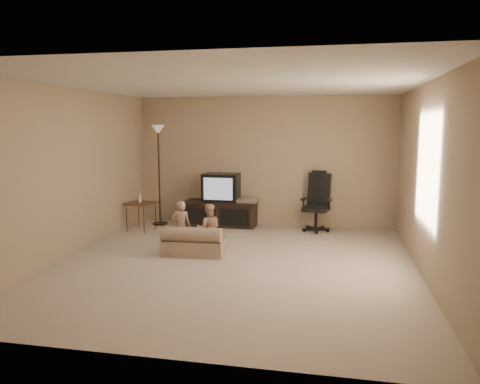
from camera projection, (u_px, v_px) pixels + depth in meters
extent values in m
plane|color=beige|center=(234.00, 264.00, 6.58)|extent=(5.50, 5.50, 0.00)
plane|color=silver|center=(234.00, 83.00, 6.23)|extent=(5.50, 5.50, 0.00)
plane|color=tan|center=(264.00, 161.00, 9.07)|extent=(5.00, 0.00, 5.00)
plane|color=tan|center=(161.00, 212.00, 3.74)|extent=(5.00, 0.00, 5.00)
plane|color=tan|center=(69.00, 173.00, 6.90)|extent=(0.00, 5.50, 5.50)
plane|color=tan|center=(427.00, 180.00, 5.91)|extent=(0.00, 5.50, 5.50)
cube|color=black|center=(221.00, 215.00, 9.12)|extent=(1.37, 0.49, 0.44)
cube|color=black|center=(221.00, 202.00, 9.09)|extent=(1.40, 0.53, 0.04)
cube|color=black|center=(202.00, 216.00, 8.95)|extent=(0.56, 0.02, 0.33)
cube|color=black|center=(234.00, 217.00, 8.82)|extent=(0.56, 0.02, 0.33)
cube|color=black|center=(221.00, 187.00, 9.07)|extent=(0.68, 0.49, 0.54)
cube|color=silver|center=(218.00, 189.00, 8.83)|extent=(0.56, 0.01, 0.42)
cube|color=silver|center=(248.00, 201.00, 8.93)|extent=(0.39, 0.27, 0.06)
cylinder|color=black|center=(316.00, 220.00, 8.62)|extent=(0.06, 0.06, 0.35)
cube|color=black|center=(316.00, 209.00, 8.60)|extent=(0.52, 0.52, 0.08)
cube|color=black|center=(319.00, 190.00, 8.74)|extent=(0.45, 0.24, 0.62)
cube|color=black|center=(320.00, 174.00, 8.70)|extent=(0.28, 0.14, 0.14)
cube|color=black|center=(304.00, 199.00, 8.67)|extent=(0.11, 0.26, 0.04)
cube|color=black|center=(329.00, 200.00, 8.48)|extent=(0.11, 0.26, 0.04)
cube|color=brown|center=(141.00, 203.00, 8.65)|extent=(0.56, 0.56, 0.03)
cylinder|color=black|center=(127.00, 218.00, 8.59)|extent=(0.01, 0.01, 0.52)
cylinder|color=black|center=(144.00, 220.00, 8.44)|extent=(0.01, 0.01, 0.52)
cylinder|color=black|center=(139.00, 215.00, 8.93)|extent=(0.01, 0.01, 0.52)
cylinder|color=black|center=(156.00, 216.00, 8.78)|extent=(0.01, 0.01, 0.52)
cylinder|color=beige|center=(140.00, 199.00, 8.69)|extent=(0.07, 0.07, 0.13)
cone|color=#D6B28B|center=(140.00, 194.00, 8.68)|extent=(0.05, 0.05, 0.05)
cylinder|color=black|center=(160.00, 223.00, 9.29)|extent=(0.30, 0.30, 0.03)
cylinder|color=black|center=(159.00, 178.00, 9.16)|extent=(0.03, 0.03, 1.84)
cone|color=beige|center=(158.00, 130.00, 9.03)|extent=(0.26, 0.26, 0.17)
cube|color=tan|center=(194.00, 246.00, 7.09)|extent=(0.95, 0.55, 0.24)
cylinder|color=tan|center=(191.00, 235.00, 6.90)|extent=(0.91, 0.27, 0.22)
imported|color=tan|center=(181.00, 226.00, 7.19)|extent=(0.32, 0.25, 0.80)
imported|color=tan|center=(209.00, 229.00, 7.10)|extent=(0.41, 0.29, 0.77)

